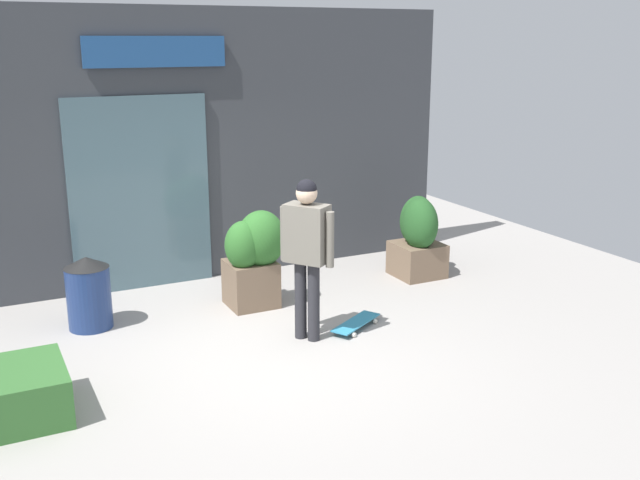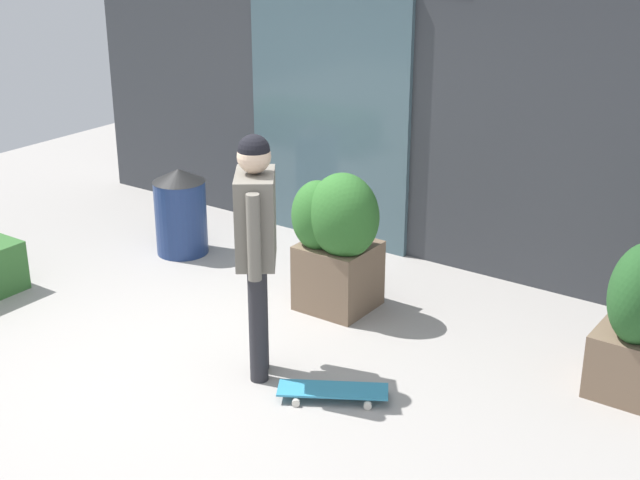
{
  "view_description": "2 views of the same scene",
  "coord_description": "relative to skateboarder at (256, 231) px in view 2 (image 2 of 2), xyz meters",
  "views": [
    {
      "loc": [
        -2.76,
        -6.62,
        3.18
      ],
      "look_at": [
        0.76,
        0.46,
        1.0
      ],
      "focal_mm": 41.38,
      "sensor_mm": 36.0,
      "label": 1
    },
    {
      "loc": [
        4.04,
        -4.21,
        3.24
      ],
      "look_at": [
        0.76,
        0.46,
        1.0
      ],
      "focal_mm": 50.02,
      "sensor_mm": 36.0,
      "label": 2
    }
  ],
  "objects": [
    {
      "name": "building_facade",
      "position": [
        -0.48,
        2.67,
        0.68
      ],
      "size": [
        7.46,
        0.31,
        3.57
      ],
      "color": "#383A3F",
      "rests_on": "ground_plane"
    },
    {
      "name": "planter_box_right",
      "position": [
        -0.15,
        1.19,
        -0.46
      ],
      "size": [
        0.76,
        0.62,
        1.2
      ],
      "color": "brown",
      "rests_on": "ground_plane"
    },
    {
      "name": "skateboarder",
      "position": [
        0.0,
        0.0,
        0.0
      ],
      "size": [
        0.48,
        0.53,
        1.77
      ],
      "rotation": [
        0.0,
        0.0,
        0.63
      ],
      "color": "#28282D",
      "rests_on": "ground_plane"
    },
    {
      "name": "skateboard",
      "position": [
        0.62,
        0.02,
        -1.03
      ],
      "size": [
        0.76,
        0.57,
        0.08
      ],
      "rotation": [
        0.0,
        0.0,
        0.54
      ],
      "color": "teal",
      "rests_on": "ground_plane"
    },
    {
      "name": "trash_bin",
      "position": [
        -2.06,
        1.39,
        -0.68
      ],
      "size": [
        0.5,
        0.5,
        0.84
      ],
      "color": "navy",
      "rests_on": "ground_plane"
    },
    {
      "name": "ground_plane",
      "position": [
        -0.45,
        -0.15,
        -1.1
      ],
      "size": [
        12.0,
        12.0,
        0.0
      ],
      "primitive_type": "plane",
      "color": "#9E9993"
    }
  ]
}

